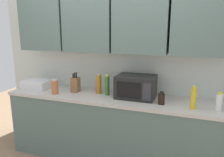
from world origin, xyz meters
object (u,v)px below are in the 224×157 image
at_px(bottle_yellow_mustard, 194,98).
at_px(bottle_spice_jar, 55,87).
at_px(microwave, 136,87).
at_px(bottle_amber_vinegar, 99,84).
at_px(bottle_white_jar, 219,102).
at_px(dish_rack, 38,84).
at_px(knife_block, 75,85).
at_px(bottle_soy_dark, 161,98).
at_px(bottle_green_oil, 107,85).

relative_size(bottle_yellow_mustard, bottle_spice_jar, 1.28).
relative_size(microwave, bottle_amber_vinegar, 1.81).
distance_m(microwave, bottle_amber_vinegar, 0.51).
height_order(microwave, bottle_white_jar, microwave).
distance_m(dish_rack, bottle_amber_vinegar, 0.95).
xyz_separation_m(bottle_white_jar, bottle_amber_vinegar, (-1.45, 0.17, 0.03)).
distance_m(knife_block, bottle_white_jar, 1.78).
xyz_separation_m(dish_rack, bottle_soy_dark, (1.80, -0.10, 0.01)).
bearing_deg(microwave, dish_rack, -178.04).
distance_m(bottle_amber_vinegar, bottle_green_oil, 0.14).
height_order(microwave, bottle_amber_vinegar, microwave).
bearing_deg(bottle_amber_vinegar, bottle_white_jar, -6.61).
xyz_separation_m(knife_block, bottle_white_jar, (1.78, -0.13, -0.01)).
relative_size(bottle_white_jar, bottle_amber_vinegar, 0.77).
bearing_deg(microwave, bottle_soy_dark, -24.05).
xyz_separation_m(bottle_yellow_mustard, bottle_soy_dark, (-0.34, 0.04, -0.05)).
bearing_deg(bottle_yellow_mustard, knife_block, 174.38).
height_order(bottle_spice_jar, bottle_soy_dark, bottle_spice_jar).
bearing_deg(dish_rack, bottle_white_jar, -2.76).
relative_size(bottle_spice_jar, bottle_soy_dark, 1.35).
bearing_deg(bottle_soy_dark, bottle_white_jar, -1.36).
height_order(dish_rack, bottle_green_oil, bottle_green_oil).
bearing_deg(bottle_green_oil, bottle_amber_vinegar, 166.62).
bearing_deg(bottle_white_jar, bottle_amber_vinegar, 173.39).
xyz_separation_m(knife_block, bottle_green_oil, (0.46, 0.01, 0.03)).
bearing_deg(bottle_amber_vinegar, microwave, -0.28).
bearing_deg(dish_rack, bottle_soy_dark, -3.23).
bearing_deg(bottle_green_oil, dish_rack, -178.93).
bearing_deg(bottle_yellow_mustard, bottle_soy_dark, 174.01).
bearing_deg(knife_block, bottle_white_jar, -4.12).
xyz_separation_m(bottle_amber_vinegar, bottle_soy_dark, (0.85, -0.15, -0.06)).
bearing_deg(bottle_green_oil, bottle_white_jar, -5.90).
bearing_deg(bottle_yellow_mustard, bottle_green_oil, 171.52).
relative_size(bottle_spice_jar, bottle_green_oil, 0.74).
bearing_deg(bottle_amber_vinegar, bottle_green_oil, -13.38).
relative_size(microwave, bottle_white_jar, 2.35).
height_order(bottle_spice_jar, bottle_green_oil, bottle_green_oil).
bearing_deg(microwave, bottle_spice_jar, -168.52).
height_order(knife_block, bottle_soy_dark, knife_block).
distance_m(dish_rack, bottle_green_oil, 1.08).
relative_size(knife_block, bottle_yellow_mustard, 1.07).
bearing_deg(dish_rack, bottle_yellow_mustard, -3.68).
bearing_deg(bottle_white_jar, knife_block, 175.88).
bearing_deg(microwave, knife_block, -177.42).
height_order(microwave, bottle_green_oil, microwave).
relative_size(microwave, bottle_spice_jar, 2.38).
relative_size(bottle_amber_vinegar, bottle_soy_dark, 1.78).
bearing_deg(bottle_yellow_mustard, bottle_amber_vinegar, 170.96).
relative_size(microwave, knife_block, 1.74).
distance_m(bottle_yellow_mustard, bottle_amber_vinegar, 1.21).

